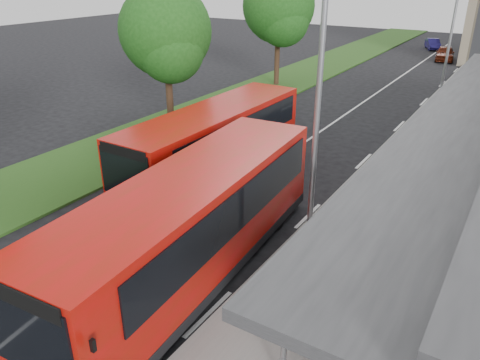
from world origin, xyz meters
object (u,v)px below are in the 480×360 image
object	(u,v)px
lamp_post_far	(451,27)
lamp_post_near	(315,100)
litter_bin	(416,165)
tree_mid	(166,37)
car_near	(445,53)
bus_second	(215,142)
car_far	(433,44)
tree_far	(279,11)
bus_main	(192,225)
bollard	(445,113)

from	to	relation	value
lamp_post_far	lamp_post_near	bearing A→B (deg)	-90.00
lamp_post_near	litter_bin	bearing A→B (deg)	78.34
tree_mid	car_near	world-z (taller)	tree_mid
bus_second	car_far	size ratio (longest dim) A/B	3.06
tree_far	lamp_post_near	bearing A→B (deg)	-59.71
litter_bin	car_near	bearing A→B (deg)	98.12
tree_far	bus_second	size ratio (longest dim) A/B	0.80
bus_main	litter_bin	xyz separation A→B (m)	(3.73, 10.20, -1.01)
tree_mid	lamp_post_near	xyz separation A→B (m)	(11.13, -7.05, -0.06)
tree_mid	bus_second	size ratio (longest dim) A/B	0.74
car_far	bus_second	bearing A→B (deg)	-112.69
tree_far	lamp_post_near	size ratio (longest dim) A/B	1.00
lamp_post_near	litter_bin	world-z (taller)	lamp_post_near
tree_mid	lamp_post_near	distance (m)	13.17
bus_second	tree_far	bearing A→B (deg)	109.87
tree_mid	car_near	xyz separation A→B (m)	(8.55, 29.21, -4.11)
lamp_post_far	bollard	size ratio (longest dim) A/B	7.85
tree_mid	lamp_post_near	size ratio (longest dim) A/B	0.92
tree_far	lamp_post_far	bearing A→B (deg)	4.87
bus_main	car_far	world-z (taller)	bus_main
bus_second	bollard	distance (m)	14.18
car_far	tree_far	bearing A→B (deg)	-126.52
lamp_post_far	car_far	size ratio (longest dim) A/B	2.43
bollard	car_far	size ratio (longest dim) A/B	0.31
car_far	tree_mid	bearing A→B (deg)	-121.61
lamp_post_near	car_far	world-z (taller)	lamp_post_near
bus_main	bus_second	bearing A→B (deg)	115.66
tree_mid	litter_bin	size ratio (longest dim) A/B	9.60
tree_far	bus_main	xyz separation A→B (m)	(8.93, -21.82, -3.62)
bus_second	bollard	bearing A→B (deg)	62.16
car_near	car_far	bearing A→B (deg)	101.37
litter_bin	car_far	size ratio (longest dim) A/B	0.23
bus_main	tree_mid	bearing A→B (deg)	128.27
lamp_post_far	car_far	xyz separation A→B (m)	(-4.90, 22.52, -4.18)
car_near	car_far	world-z (taller)	car_near
lamp_post_near	bus_second	world-z (taller)	lamp_post_near
tree_far	bollard	size ratio (longest dim) A/B	7.86
lamp_post_near	bus_second	bearing A→B (deg)	150.08
tree_mid	bus_main	distance (m)	13.66
lamp_post_near	bus_second	distance (m)	7.25
tree_far	bus_main	size ratio (longest dim) A/B	0.74
tree_mid	lamp_post_far	world-z (taller)	lamp_post_far
bus_main	car_far	distance (m)	45.39
bus_second	litter_bin	xyz separation A→B (m)	(7.15, 4.20, -0.92)
car_far	bus_main	bearing A→B (deg)	-108.23
tree_mid	car_far	xyz separation A→B (m)	(6.23, 35.47, -4.23)
lamp_post_near	lamp_post_far	bearing A→B (deg)	90.00
bollard	bus_main	bearing A→B (deg)	-100.25
bollard	tree_mid	bearing A→B (deg)	-144.90
tree_mid	lamp_post_near	bearing A→B (deg)	-32.36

